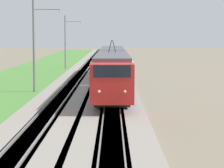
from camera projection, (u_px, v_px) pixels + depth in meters
name	position (u px, v px, depth m)	size (l,w,h in m)	color
ballast_main	(76.00, 80.00, 60.18)	(240.00, 4.40, 0.30)	gray
ballast_adjacent	(112.00, 80.00, 60.18)	(240.00, 4.40, 0.30)	gray
track_main	(76.00, 80.00, 60.18)	(240.00, 1.57, 0.45)	#4C4238
track_adjacent	(112.00, 80.00, 60.18)	(240.00, 1.57, 0.45)	#4C4238
grass_verge	(15.00, 81.00, 60.20)	(240.00, 9.46, 0.12)	#4C8438
passenger_train	(112.00, 65.00, 52.65)	(39.97, 2.90, 4.86)	red
catenary_mast_mid	(35.00, 45.00, 48.03)	(0.22, 2.56, 8.49)	slate
catenary_mast_far	(66.00, 42.00, 80.03)	(0.22, 2.56, 8.16)	slate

